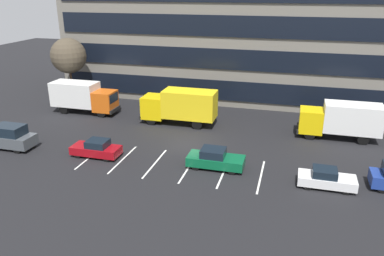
% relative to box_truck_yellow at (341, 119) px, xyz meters
% --- Properties ---
extents(ground_plane, '(120.00, 120.00, 0.00)m').
position_rel_box_truck_yellow_xyz_m(ground_plane, '(-13.21, -5.09, -1.90)').
color(ground_plane, black).
extents(office_building, '(39.70, 12.17, 21.60)m').
position_rel_box_truck_yellow_xyz_m(office_building, '(-13.21, 12.86, 8.91)').
color(office_building, slate).
rests_on(office_building, ground_plane).
extents(lot_markings, '(14.14, 5.40, 0.01)m').
position_rel_box_truck_yellow_xyz_m(lot_markings, '(-13.21, -9.56, -1.89)').
color(lot_markings, silver).
rests_on(lot_markings, ground_plane).
extents(box_truck_yellow, '(7.26, 2.40, 3.37)m').
position_rel_box_truck_yellow_xyz_m(box_truck_yellow, '(0.00, 0.00, 0.00)').
color(box_truck_yellow, yellow).
rests_on(box_truck_yellow, ground_plane).
extents(box_truck_orange, '(7.33, 2.43, 3.40)m').
position_rel_box_truck_yellow_xyz_m(box_truck_orange, '(-26.82, 0.62, 0.02)').
color(box_truck_orange, '#D85914').
rests_on(box_truck_orange, ground_plane).
extents(box_truck_yellow_all, '(7.66, 2.54, 3.55)m').
position_rel_box_truck_yellow_xyz_m(box_truck_yellow_all, '(-15.37, -0.10, 0.11)').
color(box_truck_yellow_all, yellow).
rests_on(box_truck_yellow_all, ground_plane).
extents(sedan_maroon, '(4.04, 1.69, 1.45)m').
position_rel_box_truck_yellow_xyz_m(sedan_maroon, '(-19.74, -9.56, -1.21)').
color(sedan_maroon, maroon).
rests_on(sedan_maroon, ground_plane).
extents(suv_charcoal, '(4.60, 1.95, 2.08)m').
position_rel_box_truck_yellow_xyz_m(suv_charcoal, '(-27.93, -9.96, -0.89)').
color(suv_charcoal, '#474C51').
rests_on(suv_charcoal, ground_plane).
extents(sedan_forest, '(4.38, 1.83, 1.57)m').
position_rel_box_truck_yellow_xyz_m(sedan_forest, '(-9.81, -9.03, -1.15)').
color(sedan_forest, '#0C5933').
rests_on(sedan_forest, ground_plane).
extents(sedan_white, '(3.93, 1.64, 1.41)m').
position_rel_box_truck_yellow_xyz_m(sedan_white, '(-1.67, -9.97, -1.23)').
color(sedan_white, white).
rests_on(sedan_white, ground_plane).
extents(bare_tree, '(4.11, 4.11, 7.70)m').
position_rel_box_truck_yellow_xyz_m(bare_tree, '(-30.21, 3.86, 3.74)').
color(bare_tree, '#473323').
rests_on(bare_tree, ground_plane).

